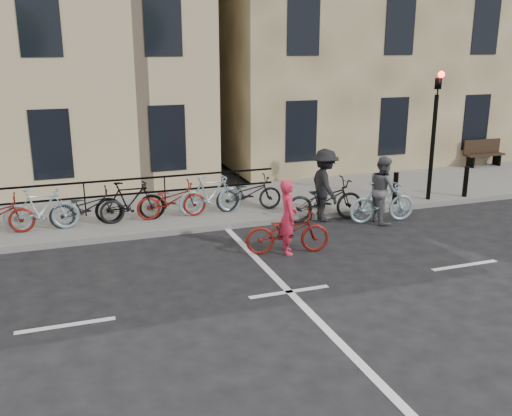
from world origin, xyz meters
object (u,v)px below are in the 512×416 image
object	(u,v)px
bench	(483,152)
cyclist_grey	(383,196)
cyclist_dark	(325,193)
traffic_light	(435,120)
cyclist_pink	(288,228)

from	to	relation	value
bench	cyclist_grey	size ratio (longest dim) A/B	0.87
cyclist_grey	cyclist_dark	xyz separation A→B (m)	(-1.35, 0.63, 0.04)
traffic_light	cyclist_pink	size ratio (longest dim) A/B	1.99
bench	cyclist_grey	xyz separation A→B (m)	(-7.02, -4.47, 0.03)
bench	cyclist_grey	distance (m)	8.32
traffic_light	cyclist_dark	size ratio (longest dim) A/B	1.78
traffic_light	cyclist_dark	world-z (taller)	traffic_light
bench	cyclist_grey	bearing A→B (deg)	-147.54
traffic_light	cyclist_grey	distance (m)	3.02
bench	cyclist_grey	world-z (taller)	cyclist_grey
cyclist_pink	cyclist_grey	size ratio (longest dim) A/B	1.06
cyclist_dark	cyclist_pink	bearing A→B (deg)	139.95
cyclist_grey	cyclist_dark	world-z (taller)	cyclist_dark
traffic_light	cyclist_pink	world-z (taller)	traffic_light
traffic_light	cyclist_grey	xyz separation A→B (m)	(-2.22, -1.07, -1.75)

